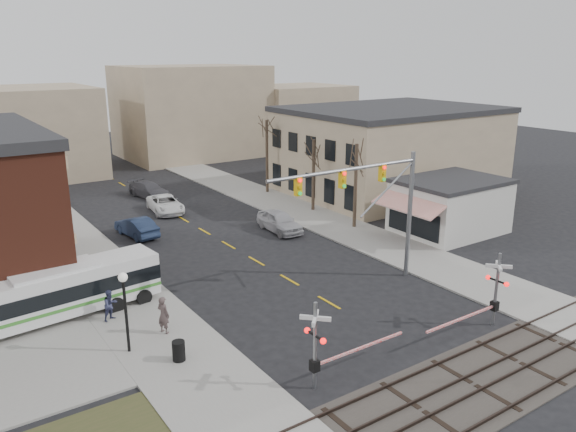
% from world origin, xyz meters
% --- Properties ---
extents(ground, '(160.00, 160.00, 0.00)m').
position_xyz_m(ground, '(0.00, 0.00, 0.00)').
color(ground, black).
rests_on(ground, ground).
extents(sidewalk_west, '(5.00, 60.00, 0.12)m').
position_xyz_m(sidewalk_west, '(-9.50, 20.00, 0.06)').
color(sidewalk_west, gray).
rests_on(sidewalk_west, ground).
extents(sidewalk_east, '(5.00, 60.00, 0.12)m').
position_xyz_m(sidewalk_east, '(9.50, 20.00, 0.06)').
color(sidewalk_east, gray).
rests_on(sidewalk_east, ground).
extents(ballast_strip, '(160.00, 5.00, 0.06)m').
position_xyz_m(ballast_strip, '(0.00, -8.00, 0.03)').
color(ballast_strip, '#332D28').
rests_on(ballast_strip, ground).
extents(rail_tracks, '(160.00, 3.91, 0.14)m').
position_xyz_m(rail_tracks, '(0.00, -8.00, 0.12)').
color(rail_tracks, '#2D231E').
rests_on(rail_tracks, ground).
extents(tan_building, '(20.30, 15.30, 8.50)m').
position_xyz_m(tan_building, '(22.00, 20.00, 4.26)').
color(tan_building, gray).
rests_on(tan_building, ground).
extents(awning_shop, '(9.74, 6.20, 4.30)m').
position_xyz_m(awning_shop, '(15.97, 7.00, 2.16)').
color(awning_shop, beige).
rests_on(awning_shop, ground).
extents(tree_east_a, '(0.28, 0.28, 6.75)m').
position_xyz_m(tree_east_a, '(10.50, 12.00, 3.50)').
color(tree_east_a, '#382B21').
rests_on(tree_east_a, sidewalk_east).
extents(tree_east_b, '(0.28, 0.28, 6.30)m').
position_xyz_m(tree_east_b, '(10.80, 18.00, 3.27)').
color(tree_east_b, '#382B21').
rests_on(tree_east_b, sidewalk_east).
extents(tree_east_c, '(0.28, 0.28, 7.20)m').
position_xyz_m(tree_east_c, '(11.00, 26.00, 3.72)').
color(tree_east_c, '#382B21').
rests_on(tree_east_c, sidewalk_east).
extents(transit_bus, '(11.09, 3.45, 2.81)m').
position_xyz_m(transit_bus, '(-13.24, 8.46, 1.60)').
color(transit_bus, silver).
rests_on(transit_bus, ground).
extents(traffic_signal_mast, '(10.60, 0.30, 8.00)m').
position_xyz_m(traffic_signal_mast, '(3.71, 2.43, 5.77)').
color(traffic_signal_mast, gray).
rests_on(traffic_signal_mast, ground).
extents(rr_crossing_west, '(5.60, 1.36, 4.00)m').
position_xyz_m(rr_crossing_west, '(-5.37, -4.32, 1.97)').
color(rr_crossing_west, gray).
rests_on(rr_crossing_west, ground).
extents(rr_crossing_east, '(5.60, 1.36, 4.00)m').
position_xyz_m(rr_crossing_east, '(4.97, -4.97, 1.97)').
color(rr_crossing_east, gray).
rests_on(rr_crossing_east, ground).
extents(street_lamp, '(0.44, 0.44, 3.99)m').
position_xyz_m(street_lamp, '(-11.32, 2.96, 3.00)').
color(street_lamp, black).
rests_on(street_lamp, sidewalk_west).
extents(trash_bin, '(0.60, 0.60, 0.95)m').
position_xyz_m(trash_bin, '(-9.69, 0.87, 0.59)').
color(trash_bin, black).
rests_on(trash_bin, sidewalk_west).
extents(car_a, '(2.24, 4.98, 1.66)m').
position_xyz_m(car_a, '(5.00, 14.68, 0.83)').
color(car_a, '#A5A4A9').
rests_on(car_a, ground).
extents(car_b, '(2.19, 4.77, 1.52)m').
position_xyz_m(car_b, '(-4.84, 19.88, 0.76)').
color(car_b, '#18243E').
rests_on(car_b, ground).
extents(car_c, '(3.10, 5.55, 1.47)m').
position_xyz_m(car_c, '(-0.32, 25.08, 0.73)').
color(car_c, white).
rests_on(car_c, ground).
extents(car_d, '(3.21, 5.47, 1.49)m').
position_xyz_m(car_d, '(0.43, 30.97, 0.74)').
color(car_d, '#414045').
rests_on(car_d, ground).
extents(pedestrian_near, '(0.72, 0.84, 1.96)m').
position_xyz_m(pedestrian_near, '(-9.22, 3.75, 1.10)').
color(pedestrian_near, '#4F403F').
rests_on(pedestrian_near, sidewalk_west).
extents(pedestrian_far, '(1.01, 0.91, 1.70)m').
position_xyz_m(pedestrian_far, '(-10.99, 6.66, 0.97)').
color(pedestrian_far, '#303455').
rests_on(pedestrian_far, sidewalk_west).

